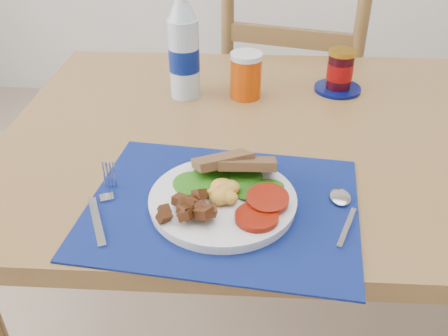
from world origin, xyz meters
name	(u,v)px	position (x,y,z in m)	size (l,w,h in m)	color
table	(322,162)	(0.00, 0.20, 0.67)	(1.40, 0.90, 0.75)	brown
chair_far	(295,73)	(-0.02, 0.84, 0.62)	(0.56, 0.54, 1.24)	brown
placemat	(223,206)	(-0.21, -0.09, 0.75)	(0.46, 0.36, 0.00)	black
breakfast_plate	(220,198)	(-0.21, -0.09, 0.77)	(0.25, 0.25, 0.06)	silver
fork	(103,206)	(-0.41, -0.10, 0.76)	(0.06, 0.18, 0.00)	#B2B5BA
spoon	(342,207)	(0.00, -0.08, 0.76)	(0.05, 0.16, 0.00)	#B2B5BA
water_bottle	(184,52)	(-0.33, 0.36, 0.86)	(0.07, 0.07, 0.25)	#ADBFCC
juice_glass	(246,77)	(-0.18, 0.36, 0.80)	(0.08, 0.08, 0.10)	#BE3D05
jam_on_saucer	(340,73)	(0.05, 0.41, 0.80)	(0.12, 0.12, 0.11)	#050C50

